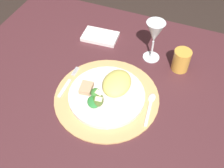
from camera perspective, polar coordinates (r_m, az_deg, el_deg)
name	(u,v)px	position (r m, az deg, el deg)	size (l,w,h in m)	color
ground_plane	(109,165)	(1.65, -0.71, -16.57)	(6.00, 6.00, 0.00)	#2F241E
dining_table	(107,105)	(1.14, -0.98, -4.48)	(1.15, 0.88, 0.75)	#482327
placemat	(107,97)	(0.96, -1.11, -2.77)	(0.37, 0.37, 0.01)	tan
dinner_plate	(107,95)	(0.95, -1.12, -2.38)	(0.27, 0.27, 0.02)	silver
pasta_serving	(117,83)	(0.95, 1.03, 0.20)	(0.13, 0.10, 0.05)	#D9D163
salad_greens	(96,98)	(0.92, -3.32, -2.97)	(0.07, 0.10, 0.03)	#2C7E35
bread_piece	(86,88)	(0.95, -5.42, -0.84)	(0.05, 0.04, 0.02)	tan
fork	(68,83)	(1.00, -9.23, 0.20)	(0.02, 0.15, 0.00)	silver
spoon	(150,104)	(0.94, 8.08, -4.12)	(0.03, 0.14, 0.01)	silver
napkin	(100,36)	(1.18, -2.49, 9.93)	(0.15, 0.09, 0.02)	white
wine_glass	(155,33)	(1.03, 8.93, 10.43)	(0.07, 0.07, 0.17)	silver
amber_tumbler	(181,60)	(1.06, 14.32, 4.85)	(0.07, 0.07, 0.09)	gold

